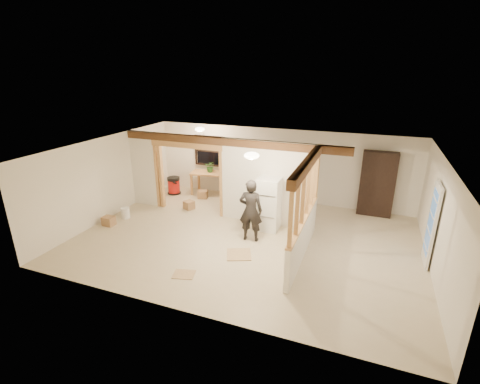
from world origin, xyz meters
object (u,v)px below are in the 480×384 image
at_px(woman, 251,210).
at_px(shop_vac, 174,185).
at_px(work_table, 210,183).
at_px(refrigerator, 269,204).
at_px(bookshelf, 377,184).

bearing_deg(woman, shop_vac, -39.75).
xyz_separation_m(work_table, shop_vac, (-1.30, -0.39, -0.10)).
bearing_deg(work_table, shop_vac, -172.51).
xyz_separation_m(refrigerator, woman, (-0.25, -0.83, 0.09)).
relative_size(refrigerator, shop_vac, 2.37).
distance_m(woman, bookshelf, 4.31).
bearing_deg(shop_vac, refrigerator, -21.23).
distance_m(refrigerator, bookshelf, 3.59).
bearing_deg(bookshelf, refrigerator, -142.57).
bearing_deg(shop_vac, bookshelf, 4.83).
relative_size(woman, work_table, 1.26).
relative_size(work_table, bookshelf, 0.66).
xyz_separation_m(woman, work_table, (-2.54, 2.81, -0.43)).
height_order(work_table, shop_vac, work_table).
distance_m(work_table, shop_vac, 1.37).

